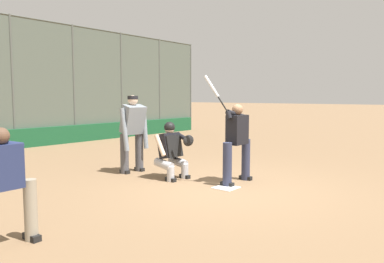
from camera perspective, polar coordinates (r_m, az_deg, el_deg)
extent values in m
plane|color=#846647|center=(7.51, 5.22, -8.55)|extent=(160.00, 160.00, 0.00)
cube|color=white|center=(7.51, 5.22, -8.50)|extent=(0.43, 0.43, 0.01)
cylinder|color=#515651|center=(20.24, -0.21, 6.75)|extent=(0.08, 0.08, 4.56)
cylinder|color=#515651|center=(18.46, -4.98, 6.86)|extent=(0.08, 0.08, 4.56)
cylinder|color=#515651|center=(16.84, -10.70, 6.93)|extent=(0.08, 0.08, 4.56)
cylinder|color=#515651|center=(15.42, -17.57, 6.92)|extent=(0.08, 0.08, 4.56)
cylinder|color=#515651|center=(14.26, -25.69, 6.78)|extent=(0.08, 0.08, 4.56)
cube|color=#515B51|center=(14.26, -25.69, 6.78)|extent=(19.08, 0.01, 4.56)
cylinder|color=#515651|center=(14.51, -26.06, 15.70)|extent=(19.08, 0.06, 0.06)
cube|color=#19512D|center=(14.24, -25.20, -1.04)|extent=(18.70, 0.18, 0.67)
cylinder|color=#2D334C|center=(8.18, 8.20, -4.25)|extent=(0.18, 0.18, 0.88)
cube|color=black|center=(8.26, 8.16, -7.01)|extent=(0.12, 0.28, 0.08)
cylinder|color=#2D334C|center=(7.56, 5.40, -5.02)|extent=(0.18, 0.18, 0.88)
cube|color=black|center=(7.65, 5.37, -7.99)|extent=(0.12, 0.28, 0.08)
cube|color=black|center=(7.78, 6.91, 0.28)|extent=(0.49, 0.29, 0.61)
sphere|color=#936B4C|center=(7.76, 6.95, 3.35)|extent=(0.22, 0.22, 0.22)
cylinder|color=black|center=(7.77, 6.76, 2.59)|extent=(0.62, 0.14, 0.23)
cylinder|color=black|center=(7.52, 5.61, 2.51)|extent=(0.13, 0.16, 0.17)
sphere|color=black|center=(7.53, 5.44, 3.01)|extent=(0.04, 0.04, 0.04)
cylinder|color=black|center=(7.52, 4.72, 4.16)|extent=(0.15, 0.19, 0.32)
cylinder|color=#B7BCC1|center=(7.53, 2.99, 6.89)|extent=(0.24, 0.30, 0.45)
cylinder|color=#B7B7BC|center=(8.30, -1.11, -6.04)|extent=(0.16, 0.16, 0.32)
cylinder|color=#B7B7BC|center=(8.41, -2.13, -4.63)|extent=(0.22, 0.50, 0.25)
cube|color=black|center=(8.33, -1.11, -6.85)|extent=(0.12, 0.27, 0.08)
cylinder|color=#B7B7BC|center=(8.01, -3.28, -6.47)|extent=(0.16, 0.16, 0.32)
cylinder|color=#B7B7BC|center=(8.13, -4.30, -5.01)|extent=(0.22, 0.50, 0.25)
cube|color=black|center=(8.04, -3.27, -7.31)|extent=(0.12, 0.27, 0.08)
cube|color=black|center=(8.24, -3.43, -2.13)|extent=(0.49, 0.40, 0.58)
cube|color=black|center=(8.13, -2.69, -2.23)|extent=(0.43, 0.17, 0.48)
sphere|color=beige|center=(8.20, -3.45, 0.40)|extent=(0.21, 0.21, 0.21)
sphere|color=black|center=(8.20, -3.45, 0.66)|extent=(0.24, 0.24, 0.24)
cylinder|color=black|center=(8.16, -1.32, -0.93)|extent=(0.34, 0.55, 0.17)
ellipsoid|color=black|center=(7.91, -0.55, -1.39)|extent=(0.31, 0.12, 0.24)
cylinder|color=beige|center=(8.05, -4.89, -2.13)|extent=(0.12, 0.33, 0.47)
cylinder|color=#4C4C51|center=(9.15, -8.04, -3.07)|extent=(0.19, 0.19, 0.93)
cube|color=black|center=(9.22, -8.01, -5.70)|extent=(0.14, 0.29, 0.08)
cylinder|color=#4C4C51|center=(8.90, -10.25, -3.34)|extent=(0.19, 0.19, 0.93)
cube|color=black|center=(8.98, -10.21, -6.04)|extent=(0.14, 0.29, 0.08)
cube|color=gray|center=(8.89, -8.97, 1.84)|extent=(0.55, 0.49, 0.71)
sphere|color=beige|center=(8.87, -9.01, 4.72)|extent=(0.23, 0.23, 0.23)
cylinder|color=black|center=(8.87, -9.02, 5.13)|extent=(0.25, 0.25, 0.08)
cylinder|color=gray|center=(9.03, -7.20, 0.54)|extent=(0.18, 0.27, 0.99)
cylinder|color=gray|center=(8.68, -10.25, 0.30)|extent=(0.14, 0.26, 0.99)
cylinder|color=gray|center=(5.19, -23.37, -10.91)|extent=(0.16, 0.16, 0.78)
cube|color=black|center=(5.30, -23.22, -14.54)|extent=(0.12, 0.28, 0.08)
cube|color=navy|center=(4.92, -26.95, -4.84)|extent=(0.43, 0.25, 0.54)
sphere|color=brown|center=(4.87, -27.13, -0.59)|extent=(0.20, 0.20, 0.20)
sphere|color=maroon|center=(13.20, -26.77, -2.44)|extent=(0.27, 0.27, 0.27)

